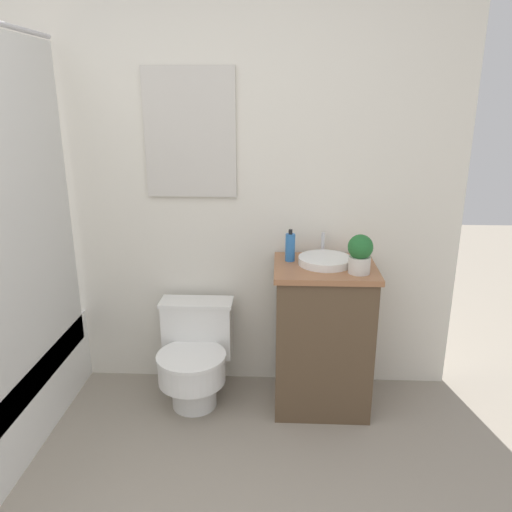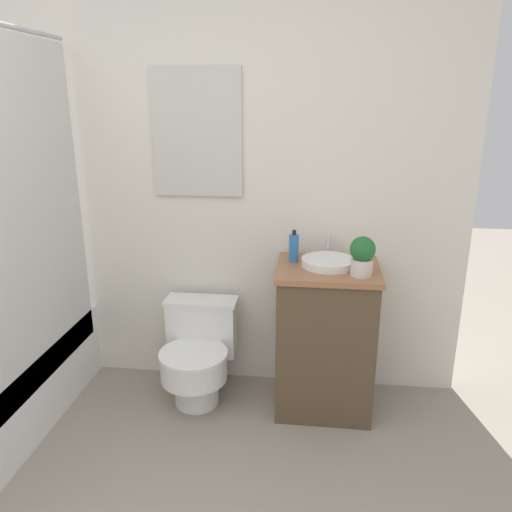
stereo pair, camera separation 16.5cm
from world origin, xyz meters
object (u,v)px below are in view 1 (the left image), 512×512
object	(u,v)px
toilet	(195,356)
sink	(325,260)
soap_bottle	(290,247)
potted_plant	(360,253)

from	to	relation	value
toilet	sink	distance (m)	0.91
sink	soap_bottle	size ratio (longest dim) A/B	1.82
sink	potted_plant	world-z (taller)	potted_plant
sink	potted_plant	size ratio (longest dim) A/B	1.59
toilet	potted_plant	distance (m)	1.09
soap_bottle	potted_plant	size ratio (longest dim) A/B	0.88
toilet	sink	bearing A→B (deg)	2.93
potted_plant	soap_bottle	bearing A→B (deg)	151.94
potted_plant	toilet	bearing A→B (deg)	173.67
toilet	soap_bottle	world-z (taller)	soap_bottle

